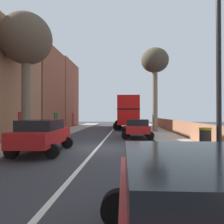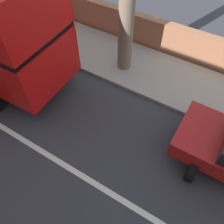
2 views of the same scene
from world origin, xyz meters
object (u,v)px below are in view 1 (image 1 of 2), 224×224
at_px(lamppost_right, 219,49).
at_px(parked_car_red_left_0, 43,134).
at_px(parked_car_red_right_1, 204,210).
at_px(litter_bin_right, 205,140).
at_px(parked_car_red_right_2, 137,127).
at_px(street_tree_left_0, 26,41).
at_px(street_tree_right_3, 155,64).
at_px(double_decker_bus, 127,111).

bearing_deg(lamppost_right, parked_car_red_left_0, 149.12).
distance_m(parked_car_red_right_1, litter_bin_right, 8.29).
xyz_separation_m(parked_car_red_right_1, parked_car_red_right_2, (-0.00, 15.08, 0.00)).
relative_size(street_tree_left_0, street_tree_right_3, 0.98).
distance_m(parked_car_red_left_0, lamppost_right, 8.42).
relative_size(street_tree_right_3, lamppost_right, 1.39).
bearing_deg(parked_car_red_right_1, double_decker_bus, 91.71).
height_order(street_tree_right_3, lamppost_right, street_tree_right_3).
bearing_deg(street_tree_left_0, parked_car_red_right_2, 25.16).
relative_size(parked_car_red_right_1, street_tree_left_0, 0.46).
bearing_deg(parked_car_red_right_2, double_decker_bus, 93.91).
xyz_separation_m(double_decker_bus, litter_bin_right, (3.60, -18.98, -1.64)).
relative_size(double_decker_bus, parked_car_red_right_1, 2.83).
xyz_separation_m(parked_car_red_left_0, street_tree_right_3, (7.12, 12.32, 6.30)).
relative_size(double_decker_bus, parked_car_red_left_0, 2.43).
bearing_deg(parked_car_red_left_0, litter_bin_right, -1.32).
distance_m(parked_car_red_left_0, street_tree_left_0, 7.33).
bearing_deg(street_tree_right_3, parked_car_red_right_1, -95.98).
xyz_separation_m(double_decker_bus, street_tree_right_3, (2.93, -6.48, 4.89)).
bearing_deg(parked_car_red_right_2, lamppost_right, -80.84).
bearing_deg(parked_car_red_right_1, parked_car_red_left_0, 122.06).
relative_size(parked_car_red_right_1, lamppost_right, 0.63).
relative_size(parked_car_red_right_2, street_tree_right_3, 0.48).
bearing_deg(parked_car_red_right_1, parked_car_red_right_2, 90.00).
bearing_deg(street_tree_right_3, litter_bin_right, -86.92).
relative_size(parked_car_red_left_0, litter_bin_right, 3.90).
height_order(parked_car_red_left_0, parked_car_red_right_1, parked_car_red_left_0).
bearing_deg(double_decker_bus, parked_car_red_right_2, -86.09).
relative_size(street_tree_right_3, litter_bin_right, 7.43).
relative_size(parked_car_red_left_0, parked_car_red_right_2, 1.09).
height_order(street_tree_left_0, lamppost_right, street_tree_left_0).
height_order(street_tree_left_0, litter_bin_right, street_tree_left_0).
bearing_deg(litter_bin_right, parked_car_red_right_1, -109.74).
distance_m(parked_car_red_right_1, parked_car_red_right_2, 15.08).
bearing_deg(parked_car_red_right_1, street_tree_right_3, 84.02).
distance_m(double_decker_bus, lamppost_right, 23.06).
bearing_deg(street_tree_left_0, litter_bin_right, -19.74).
bearing_deg(street_tree_left_0, parked_car_red_left_0, -54.00).
xyz_separation_m(parked_car_red_right_2, lamppost_right, (1.80, -11.16, 2.92)).
height_order(street_tree_right_3, litter_bin_right, street_tree_right_3).
xyz_separation_m(street_tree_left_0, litter_bin_right, (10.37, -3.72, -6.11)).
bearing_deg(parked_car_red_right_2, street_tree_right_3, 67.85).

